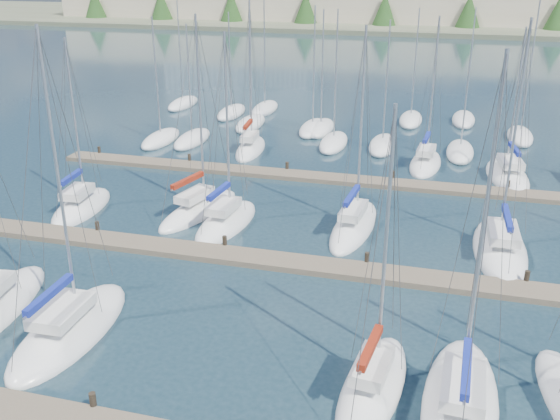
% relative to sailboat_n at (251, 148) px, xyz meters
% --- Properties ---
extents(ground, '(400.00, 400.00, 0.00)m').
position_rel_sailboat_n_xyz_m(ground, '(8.46, 24.27, -0.20)').
color(ground, '#213843').
rests_on(ground, ground).
extents(dock_mid, '(44.00, 1.93, 1.10)m').
position_rel_sailboat_n_xyz_m(dock_mid, '(8.46, -19.71, -0.05)').
color(dock_mid, '#6B5E4C').
rests_on(dock_mid, ground).
extents(dock_far, '(44.00, 1.93, 1.10)m').
position_rel_sailboat_n_xyz_m(dock_far, '(8.46, -5.71, -0.05)').
color(dock_far, '#6B5E4C').
rests_on(dock_far, ground).
extents(sailboat_n, '(2.83, 7.21, 12.90)m').
position_rel_sailboat_n_xyz_m(sailboat_n, '(0.00, 0.00, 0.00)').
color(sailboat_n, white).
rests_on(sailboat_n, ground).
extents(sailboat_q, '(3.81, 8.22, 11.59)m').
position_rel_sailboat_n_xyz_m(sailboat_q, '(20.66, -1.63, -0.03)').
color(sailboat_q, white).
rests_on(sailboat_q, ground).
extents(sailboat_d, '(2.97, 7.18, 11.70)m').
position_rel_sailboat_n_xyz_m(sailboat_d, '(14.07, -28.96, -0.01)').
color(sailboat_d, white).
rests_on(sailboat_d, ground).
extents(sailboat_l, '(3.13, 8.91, 13.31)m').
position_rel_sailboat_n_xyz_m(sailboat_l, '(19.42, -14.99, -0.03)').
color(sailboat_l, white).
rests_on(sailboat_l, ground).
extents(sailboat_k, '(2.83, 8.39, 12.65)m').
position_rel_sailboat_n_xyz_m(sailboat_k, '(11.03, -14.00, -0.01)').
color(sailboat_k, white).
rests_on(sailboat_k, ground).
extents(sailboat_e, '(3.11, 8.66, 13.56)m').
position_rel_sailboat_n_xyz_m(sailboat_e, '(17.30, -29.10, -0.02)').
color(sailboat_e, white).
rests_on(sailboat_e, ground).
extents(sailboat_i, '(4.04, 8.19, 13.03)m').
position_rel_sailboat_n_xyz_m(sailboat_i, '(0.97, -14.07, -0.01)').
color(sailboat_i, white).
rests_on(sailboat_i, ground).
extents(sailboat_c, '(3.26, 8.35, 13.79)m').
position_rel_sailboat_n_xyz_m(sailboat_c, '(0.72, -28.48, -0.03)').
color(sailboat_c, white).
rests_on(sailboat_c, ground).
extents(sailboat_h, '(3.26, 6.98, 11.63)m').
position_rel_sailboat_n_xyz_m(sailboat_h, '(-6.65, -15.55, -0.02)').
color(sailboat_h, white).
rests_on(sailboat_h, ground).
extents(sailboat_j, '(3.09, 7.34, 12.25)m').
position_rel_sailboat_n_xyz_m(sailboat_j, '(3.34, -15.46, -0.01)').
color(sailboat_j, white).
rests_on(sailboat_j, ground).
extents(sailboat_p, '(2.81, 7.10, 12.06)m').
position_rel_sailboat_n_xyz_m(sailboat_p, '(14.59, -0.28, -0.01)').
color(sailboat_p, white).
rests_on(sailboat_p, ground).
extents(distant_boats, '(36.93, 20.75, 13.30)m').
position_rel_sailboat_n_xyz_m(distant_boats, '(4.11, 8.04, 0.09)').
color(distant_boats, '#9EA0A5').
rests_on(distant_boats, ground).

